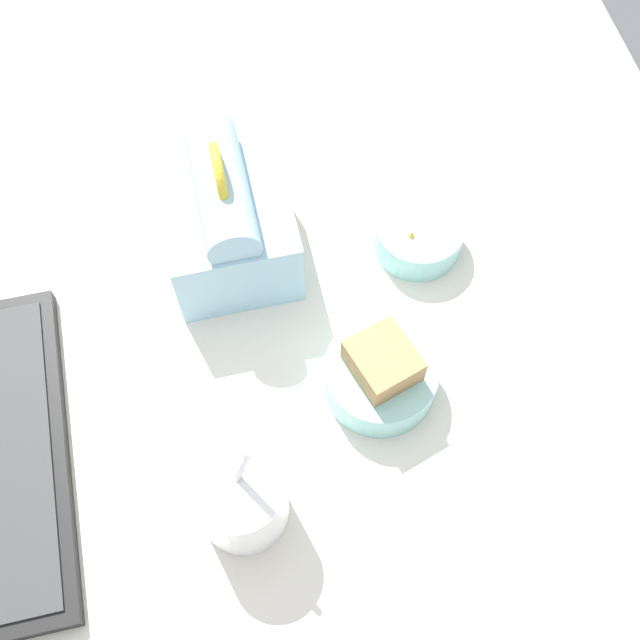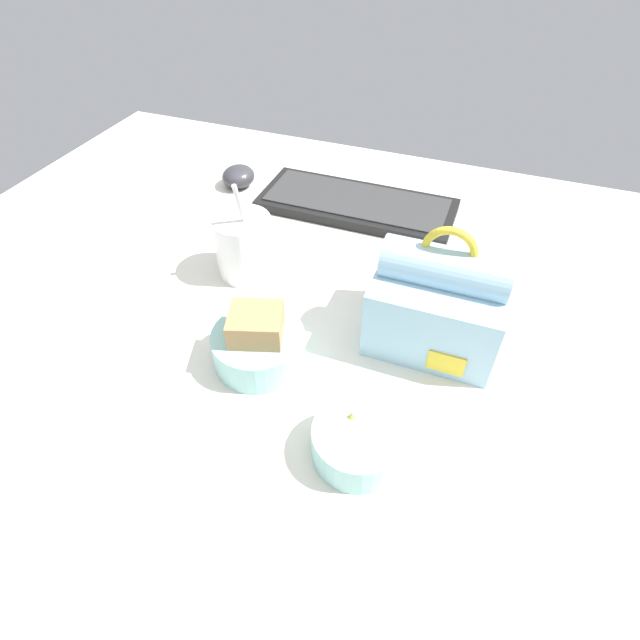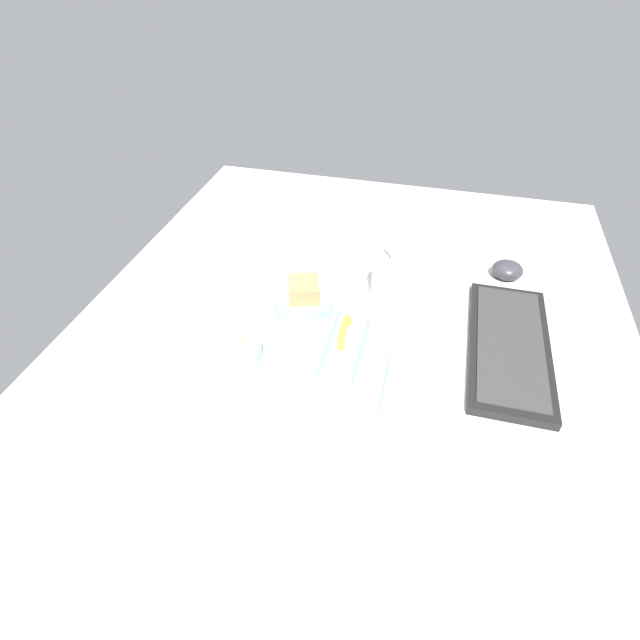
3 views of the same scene
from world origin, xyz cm
name	(u,v)px [view 3 (image 3 of 3)]	position (x,y,z in cm)	size (l,w,h in cm)	color
desk_surface	(348,341)	(0.00, 0.00, 1.00)	(140.00, 110.00, 2.00)	silver
keyboard	(509,346)	(-3.83, 29.98, 3.02)	(35.63, 14.60, 2.10)	black
lunch_bag	(343,373)	(15.78, 2.10, 8.40)	(16.50, 13.93, 17.66)	#9EC6DB
soup_cup	(393,278)	(-14.46, 6.15, 7.07)	(8.73, 8.73, 16.14)	white
bento_bowl_sandwich	(304,303)	(-4.40, -10.14, 5.07)	(11.88, 11.88, 8.23)	#93D1CC
bento_bowl_snacks	(234,353)	(11.73, -18.85, 4.24)	(10.20, 10.20, 5.02)	#93D1CC
computer_mouse	(507,270)	(-28.26, 30.18, 4.00)	(6.27, 6.84, 3.99)	#333338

